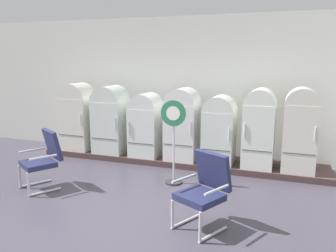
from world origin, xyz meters
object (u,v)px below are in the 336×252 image
Objects in this scene: armchair_left at (44,157)px; sign_stand at (173,143)px; refrigerator_2 at (146,123)px; refrigerator_6 at (300,127)px; refrigerator_0 at (78,115)px; refrigerator_1 at (111,117)px; armchair_right at (205,187)px; refrigerator_3 at (182,122)px; refrigerator_4 at (219,128)px; refrigerator_5 at (259,126)px.

armchair_left is 2.31m from sign_stand.
refrigerator_2 is 0.86× the size of refrigerator_6.
refrigerator_0 is 0.87m from refrigerator_1.
armchair_right is at bearing -34.69° from refrigerator_0.
refrigerator_2 is 0.91× the size of refrigerator_3.
refrigerator_4 is at bearing -0.72° from refrigerator_3.
refrigerator_5 is (4.18, 0.04, 0.00)m from refrigerator_0.
refrigerator_5 is at bearing 0.12° from refrigerator_1.
refrigerator_1 is 1.48× the size of armchair_right.
refrigerator_5 is (3.31, 0.01, 0.03)m from refrigerator_1.
armchair_left is at bearing -116.63° from refrigerator_2.
refrigerator_3 is at bearing 179.57° from refrigerator_6.
refrigerator_5 is at bearing 0.80° from refrigerator_3.
armchair_right is (0.31, -2.58, -0.30)m from refrigerator_4.
refrigerator_3 is 0.98× the size of refrigerator_5.
refrigerator_0 is 1.52× the size of armchair_left.
refrigerator_6 is 2.45m from sign_stand.
refrigerator_5 is 1.52× the size of armchair_right.
refrigerator_4 is 2.61m from armchair_right.
refrigerator_2 reaches higher than armchair_left.
refrigerator_4 is 1.36× the size of armchair_right.
refrigerator_6 reaches higher than refrigerator_3.
armchair_left is at bearing -148.55° from refrigerator_5.
refrigerator_0 is at bearing 145.31° from armchair_right.
armchair_left is at bearing -71.76° from refrigerator_0.
refrigerator_1 reaches higher than refrigerator_2.
refrigerator_3 is 1.18m from sign_stand.
refrigerator_1 is 2.25m from sign_stand.
refrigerator_4 is (3.39, 0.01, -0.09)m from refrigerator_0.
refrigerator_2 is at bearing 131.73° from sign_stand.
refrigerator_5 is at bearing 39.99° from sign_stand.
refrigerator_2 is 1.35× the size of armchair_right.
armchair_right is at bearing -115.75° from refrigerator_6.
refrigerator_4 is 1.56m from refrigerator_6.
refrigerator_1 reaches higher than refrigerator_4.
armchair_right is at bearing -8.89° from armchair_left.
refrigerator_6 is at bearing 64.25° from armchair_right.
refrigerator_2 reaches higher than armchair_right.
armchair_right is (1.11, -2.59, -0.37)m from refrigerator_3.
sign_stand is at bearing 24.67° from armchair_left.
refrigerator_5 is (0.79, 0.03, 0.09)m from refrigerator_4.
sign_stand is at bearing -31.46° from refrigerator_1.
refrigerator_3 is at bearing 0.48° from refrigerator_0.
refrigerator_6 reaches higher than armchair_right.
refrigerator_6 reaches higher than refrigerator_0.
refrigerator_6 is (1.55, -0.01, 0.12)m from refrigerator_4.
refrigerator_1 is 3.31m from refrigerator_5.
refrigerator_5 is 4.11m from armchair_left.
refrigerator_6 is (2.35, -0.02, 0.05)m from refrigerator_3.
refrigerator_1 is at bearing 85.20° from armchair_left.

